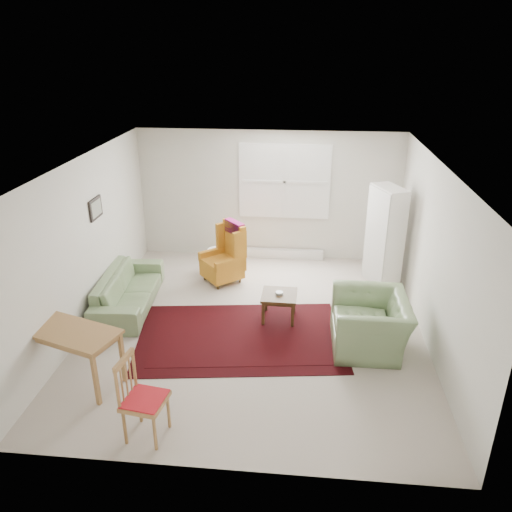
# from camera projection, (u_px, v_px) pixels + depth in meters

# --- Properties ---
(room) EXTENTS (5.04, 5.54, 2.51)m
(room) POSITION_uv_depth(u_px,v_px,m) (257.00, 245.00, 7.26)
(room) COLOR #B8AB9D
(room) RESTS_ON ground
(rug) EXTENTS (3.19, 2.27, 0.03)m
(rug) POSITION_uv_depth(u_px,v_px,m) (240.00, 336.00, 7.31)
(rug) COLOR black
(rug) RESTS_ON ground
(sofa) EXTENTS (0.91, 2.01, 0.79)m
(sofa) POSITION_uv_depth(u_px,v_px,m) (128.00, 283.00, 8.05)
(sofa) COLOR #6F885A
(sofa) RESTS_ON ground
(armchair) EXTENTS (1.03, 1.17, 0.90)m
(armchair) POSITION_uv_depth(u_px,v_px,m) (371.00, 318.00, 6.93)
(armchair) COLOR #6F885A
(armchair) RESTS_ON ground
(wingback_chair) EXTENTS (0.91, 0.91, 1.09)m
(wingback_chair) POSITION_uv_depth(u_px,v_px,m) (222.00, 253.00, 8.81)
(wingback_chair) COLOR #BC761C
(wingback_chair) RESTS_ON ground
(coffee_table) EXTENTS (0.54, 0.54, 0.44)m
(coffee_table) POSITION_uv_depth(u_px,v_px,m) (279.00, 306.00, 7.72)
(coffee_table) COLOR #402A13
(coffee_table) RESTS_ON ground
(stool) EXTENTS (0.41, 0.41, 0.43)m
(stool) POSITION_uv_depth(u_px,v_px,m) (216.00, 260.00, 9.36)
(stool) COLOR white
(stool) RESTS_ON ground
(cabinet) EXTENTS (0.61, 0.79, 1.77)m
(cabinet) POSITION_uv_depth(u_px,v_px,m) (385.00, 237.00, 8.61)
(cabinet) COLOR white
(cabinet) RESTS_ON ground
(desk) EXTENTS (1.30, 0.94, 0.75)m
(desk) POSITION_uv_depth(u_px,v_px,m) (75.00, 356.00, 6.24)
(desk) COLOR #A67743
(desk) RESTS_ON ground
(desk_chair) EXTENTS (0.49, 0.49, 0.99)m
(desk_chair) POSITION_uv_depth(u_px,v_px,m) (145.00, 399.00, 5.31)
(desk_chair) COLOR #A67743
(desk_chair) RESTS_ON ground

